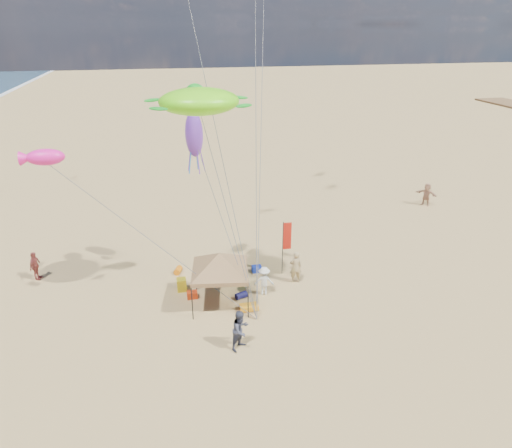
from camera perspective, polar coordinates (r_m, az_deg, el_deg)
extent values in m
plane|color=tan|center=(22.21, 1.68, -12.60)|extent=(280.00, 280.00, 0.00)
cylinder|color=black|center=(24.54, -7.62, -6.44)|extent=(0.05, 0.05, 1.80)
cylinder|color=black|center=(24.47, -1.28, -6.30)|extent=(0.05, 0.05, 1.80)
cylinder|color=black|center=(22.26, -8.06, -9.94)|extent=(0.05, 0.05, 1.80)
cylinder|color=black|center=(22.19, -1.00, -9.80)|extent=(0.05, 0.05, 1.80)
cube|color=olive|center=(22.80, -4.57, -5.90)|extent=(3.17, 3.17, 0.22)
pyramid|color=olive|center=(22.32, -4.66, -3.66)|extent=(5.39, 5.39, 0.90)
cylinder|color=black|center=(25.54, 3.38, -3.09)|extent=(0.04, 0.04, 3.27)
cube|color=#B7190E|center=(25.26, 3.96, -1.52)|extent=(0.48, 0.04, 1.64)
cube|color=#BD320F|center=(24.24, -8.06, -8.85)|extent=(0.54, 0.38, 0.38)
cube|color=#142CA8|center=(26.37, 0.08, -5.68)|extent=(0.54, 0.38, 0.38)
cylinder|color=#0E0E3F|center=(24.00, -1.87, -9.00)|extent=(0.69, 0.54, 0.36)
cylinder|color=orange|center=(26.62, -9.81, -5.79)|extent=(0.54, 0.69, 0.36)
cube|color=green|center=(25.18, -2.22, -6.83)|extent=(0.50, 0.50, 0.70)
cube|color=gold|center=(24.89, -9.37, -7.57)|extent=(0.50, 0.50, 0.70)
cube|color=gray|center=(23.24, -0.52, -10.32)|extent=(0.34, 0.30, 0.28)
cube|color=orange|center=(23.06, -0.87, -10.44)|extent=(0.90, 0.50, 0.24)
imported|color=tan|center=(25.11, 5.02, -5.43)|extent=(0.71, 0.48, 1.89)
imported|color=#383C4D|center=(20.31, -1.94, -13.23)|extent=(1.18, 1.15, 1.91)
imported|color=silver|center=(24.00, 1.04, -7.21)|extent=(1.15, 0.80, 1.62)
imported|color=brown|center=(28.19, -26.12, -4.77)|extent=(0.66, 1.06, 1.69)
imported|color=tan|center=(38.22, 20.73, 3.53)|extent=(1.46, 1.65, 1.81)
ellipsoid|color=#6EFC11|center=(19.99, -7.20, 15.11)|extent=(3.99, 3.48, 1.15)
ellipsoid|color=#FF1C9C|center=(23.71, -25.05, 7.66)|extent=(1.97, 1.53, 0.78)
ellipsoid|color=purple|center=(23.63, -7.83, 11.19)|extent=(0.99, 0.99, 2.37)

